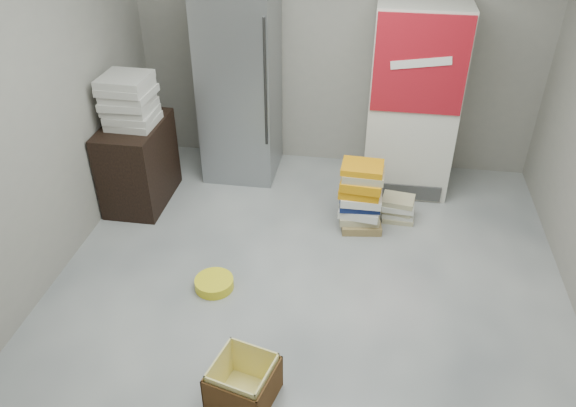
# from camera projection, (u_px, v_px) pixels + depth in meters

# --- Properties ---
(ground) EXTENTS (5.00, 5.00, 0.00)m
(ground) POSITION_uv_depth(u_px,v_px,m) (300.00, 323.00, 4.08)
(ground) COLOR beige
(ground) RESTS_ON ground
(room_shell) EXTENTS (4.04, 5.04, 2.82)m
(room_shell) POSITION_uv_depth(u_px,v_px,m) (304.00, 90.00, 3.09)
(room_shell) COLOR gray
(room_shell) RESTS_ON ground
(steel_fridge) EXTENTS (0.70, 0.72, 1.90)m
(steel_fridge) POSITION_uv_depth(u_px,v_px,m) (240.00, 84.00, 5.43)
(steel_fridge) COLOR #979A9E
(steel_fridge) RESTS_ON ground
(coke_cooler) EXTENTS (0.80, 0.73, 1.80)m
(coke_cooler) POSITION_uv_depth(u_px,v_px,m) (413.00, 99.00, 5.23)
(coke_cooler) COLOR silver
(coke_cooler) RESTS_ON ground
(wood_shelf) EXTENTS (0.50, 0.80, 0.80)m
(wood_shelf) POSITION_uv_depth(u_px,v_px,m) (139.00, 163.00, 5.24)
(wood_shelf) COLOR black
(wood_shelf) RESTS_ON ground
(supply_box_stack) EXTENTS (0.43, 0.43, 0.45)m
(supply_box_stack) POSITION_uv_depth(u_px,v_px,m) (129.00, 101.00, 4.89)
(supply_box_stack) COLOR silver
(supply_box_stack) RESTS_ON wood_shelf
(phonebook_stack_main) EXTENTS (0.41, 0.35, 0.64)m
(phonebook_stack_main) POSITION_uv_depth(u_px,v_px,m) (361.00, 197.00, 4.90)
(phonebook_stack_main) COLOR olive
(phonebook_stack_main) RESTS_ON ground
(phonebook_stack_side) EXTENTS (0.32, 0.28, 0.23)m
(phonebook_stack_side) POSITION_uv_depth(u_px,v_px,m) (398.00, 208.00, 5.12)
(phonebook_stack_side) COLOR #B8AF86
(phonebook_stack_side) RESTS_ON ground
(cardboard_box) EXTENTS (0.45, 0.45, 0.30)m
(cardboard_box) POSITION_uv_depth(u_px,v_px,m) (243.00, 384.00, 3.48)
(cardboard_box) COLOR yellow
(cardboard_box) RESTS_ON ground
(bucket_lid) EXTENTS (0.36, 0.36, 0.08)m
(bucket_lid) POSITION_uv_depth(u_px,v_px,m) (214.00, 283.00, 4.38)
(bucket_lid) COLOR yellow
(bucket_lid) RESTS_ON ground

